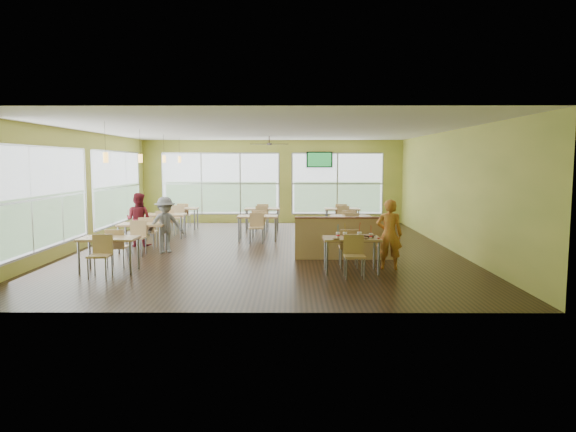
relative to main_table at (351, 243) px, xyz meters
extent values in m
plane|color=black|center=(-2.00, 3.00, -0.63)|extent=(12.00, 12.00, 0.00)
plane|color=white|center=(-2.00, 3.00, 2.57)|extent=(12.00, 12.00, 0.00)
cube|color=#CFCA54|center=(-2.00, 9.00, 0.97)|extent=(10.00, 0.04, 3.20)
cube|color=#CFCA54|center=(-2.00, -3.00, 0.97)|extent=(10.00, 0.04, 3.20)
cube|color=#CFCA54|center=(-7.00, 3.00, 0.97)|extent=(0.04, 12.00, 3.20)
cube|color=#CFCA54|center=(3.00, 3.00, 0.97)|extent=(0.04, 12.00, 3.20)
cube|color=white|center=(-6.98, 1.00, 0.89)|extent=(0.02, 4.50, 2.35)
cube|color=white|center=(-6.98, 6.00, 0.89)|extent=(0.02, 4.50, 2.35)
cube|color=white|center=(-4.00, 8.98, 0.89)|extent=(4.50, 0.02, 2.35)
cube|color=white|center=(0.50, 8.98, 0.89)|extent=(3.50, 0.02, 2.35)
cube|color=#B7BABC|center=(-6.97, 3.50, -0.28)|extent=(0.04, 9.40, 0.05)
cube|color=#B7BABC|center=(-1.75, 8.97, -0.28)|extent=(8.00, 0.04, 0.05)
cube|color=tan|center=(0.00, 0.00, 0.10)|extent=(1.20, 0.70, 0.04)
cube|color=brown|center=(0.00, 0.00, 0.07)|extent=(1.22, 0.71, 0.01)
cylinder|color=slate|center=(-0.54, -0.29, -0.28)|extent=(0.05, 0.05, 0.71)
cylinder|color=slate|center=(0.54, -0.29, -0.28)|extent=(0.05, 0.05, 0.71)
cylinder|color=slate|center=(-0.54, 0.29, -0.28)|extent=(0.05, 0.05, 0.71)
cylinder|color=slate|center=(0.54, 0.29, -0.28)|extent=(0.05, 0.05, 0.71)
cube|color=tan|center=(0.00, 0.55, -0.18)|extent=(0.42, 0.42, 0.04)
cube|color=tan|center=(0.00, 0.74, 0.04)|extent=(0.42, 0.04, 0.40)
cube|color=tan|center=(0.00, -0.55, -0.18)|extent=(0.42, 0.42, 0.04)
cube|color=tan|center=(0.00, -0.74, 0.04)|extent=(0.42, 0.04, 0.40)
cube|color=tan|center=(0.00, 1.45, -0.13)|extent=(2.40, 0.12, 1.00)
cube|color=brown|center=(0.00, 1.45, 0.39)|extent=(2.40, 0.14, 0.04)
cube|color=tan|center=(-5.20, 0.00, 0.10)|extent=(1.20, 0.70, 0.04)
cube|color=brown|center=(-5.20, 0.00, 0.07)|extent=(1.22, 0.71, 0.01)
cylinder|color=slate|center=(-5.74, -0.29, -0.28)|extent=(0.05, 0.05, 0.71)
cylinder|color=slate|center=(-4.66, -0.29, -0.28)|extent=(0.05, 0.05, 0.71)
cylinder|color=slate|center=(-5.74, 0.29, -0.28)|extent=(0.05, 0.05, 0.71)
cylinder|color=slate|center=(-4.66, 0.29, -0.28)|extent=(0.05, 0.05, 0.71)
cube|color=tan|center=(-5.20, 0.55, -0.18)|extent=(0.42, 0.42, 0.04)
cube|color=tan|center=(-5.20, 0.74, 0.04)|extent=(0.42, 0.04, 0.40)
cube|color=tan|center=(-5.20, -0.55, -0.18)|extent=(0.42, 0.42, 0.04)
cube|color=tan|center=(-5.20, -0.74, 0.04)|extent=(0.42, 0.04, 0.40)
cube|color=tan|center=(-5.20, 2.50, 0.10)|extent=(1.20, 0.70, 0.04)
cube|color=brown|center=(-5.20, 2.50, 0.07)|extent=(1.22, 0.71, 0.01)
cylinder|color=slate|center=(-5.74, 2.21, -0.28)|extent=(0.05, 0.05, 0.71)
cylinder|color=slate|center=(-4.66, 2.21, -0.28)|extent=(0.05, 0.05, 0.71)
cylinder|color=slate|center=(-5.74, 2.79, -0.28)|extent=(0.05, 0.05, 0.71)
cylinder|color=slate|center=(-4.66, 2.79, -0.28)|extent=(0.05, 0.05, 0.71)
cube|color=tan|center=(-5.20, 3.05, -0.18)|extent=(0.42, 0.42, 0.04)
cube|color=tan|center=(-5.20, 3.24, 0.04)|extent=(0.42, 0.04, 0.40)
cube|color=tan|center=(-5.20, 1.95, -0.18)|extent=(0.42, 0.42, 0.04)
cube|color=tan|center=(-5.20, 1.76, 0.04)|extent=(0.42, 0.04, 0.40)
cube|color=tan|center=(-5.20, 5.00, 0.10)|extent=(1.20, 0.70, 0.04)
cube|color=brown|center=(-5.20, 5.00, 0.07)|extent=(1.22, 0.71, 0.01)
cylinder|color=slate|center=(-5.74, 4.71, -0.28)|extent=(0.05, 0.05, 0.71)
cylinder|color=slate|center=(-4.66, 4.71, -0.28)|extent=(0.05, 0.05, 0.71)
cylinder|color=slate|center=(-5.74, 5.29, -0.28)|extent=(0.05, 0.05, 0.71)
cylinder|color=slate|center=(-4.66, 5.29, -0.28)|extent=(0.05, 0.05, 0.71)
cube|color=tan|center=(-5.20, 5.55, -0.18)|extent=(0.42, 0.42, 0.04)
cube|color=tan|center=(-5.20, 5.74, 0.04)|extent=(0.42, 0.04, 0.40)
cube|color=tan|center=(-5.20, 4.45, -0.18)|extent=(0.42, 0.42, 0.04)
cube|color=tan|center=(-5.20, 4.26, 0.04)|extent=(0.42, 0.04, 0.40)
cube|color=tan|center=(-5.20, 7.20, 0.10)|extent=(1.20, 0.70, 0.04)
cube|color=brown|center=(-5.20, 7.20, 0.07)|extent=(1.22, 0.71, 0.01)
cylinder|color=slate|center=(-5.74, 6.91, -0.28)|extent=(0.05, 0.05, 0.71)
cylinder|color=slate|center=(-4.66, 6.91, -0.28)|extent=(0.05, 0.05, 0.71)
cylinder|color=slate|center=(-5.74, 7.49, -0.28)|extent=(0.05, 0.05, 0.71)
cylinder|color=slate|center=(-4.66, 7.49, -0.28)|extent=(0.05, 0.05, 0.71)
cube|color=tan|center=(-5.20, 7.75, -0.18)|extent=(0.42, 0.42, 0.04)
cube|color=tan|center=(-5.20, 7.94, 0.04)|extent=(0.42, 0.04, 0.40)
cube|color=tan|center=(-5.20, 6.65, -0.18)|extent=(0.42, 0.42, 0.04)
cube|color=tan|center=(-5.20, 6.46, 0.04)|extent=(0.42, 0.04, 0.40)
cube|color=tan|center=(-2.30, 4.50, 0.10)|extent=(1.20, 0.70, 0.04)
cube|color=brown|center=(-2.30, 4.50, 0.07)|extent=(1.22, 0.71, 0.01)
cylinder|color=slate|center=(-2.84, 4.21, -0.28)|extent=(0.05, 0.05, 0.71)
cylinder|color=slate|center=(-1.76, 4.21, -0.28)|extent=(0.05, 0.05, 0.71)
cylinder|color=slate|center=(-2.84, 4.79, -0.28)|extent=(0.05, 0.05, 0.71)
cylinder|color=slate|center=(-1.76, 4.79, -0.28)|extent=(0.05, 0.05, 0.71)
cube|color=tan|center=(-2.30, 5.05, -0.18)|extent=(0.42, 0.42, 0.04)
cube|color=tan|center=(-2.30, 5.24, 0.04)|extent=(0.42, 0.04, 0.40)
cube|color=tan|center=(-2.30, 3.95, -0.18)|extent=(0.42, 0.42, 0.04)
cube|color=tan|center=(-2.30, 3.76, 0.04)|extent=(0.42, 0.04, 0.40)
cube|color=tan|center=(-2.30, 7.00, 0.10)|extent=(1.20, 0.70, 0.04)
cube|color=brown|center=(-2.30, 7.00, 0.07)|extent=(1.22, 0.71, 0.01)
cylinder|color=slate|center=(-2.84, 6.71, -0.28)|extent=(0.05, 0.05, 0.71)
cylinder|color=slate|center=(-1.76, 6.71, -0.28)|extent=(0.05, 0.05, 0.71)
cylinder|color=slate|center=(-2.84, 7.29, -0.28)|extent=(0.05, 0.05, 0.71)
cylinder|color=slate|center=(-1.76, 7.29, -0.28)|extent=(0.05, 0.05, 0.71)
cube|color=tan|center=(-2.30, 7.55, -0.18)|extent=(0.42, 0.42, 0.04)
cube|color=tan|center=(-2.30, 7.74, 0.04)|extent=(0.42, 0.04, 0.40)
cube|color=tan|center=(-2.30, 6.45, -0.18)|extent=(0.42, 0.42, 0.04)
cube|color=tan|center=(-2.30, 6.26, 0.04)|extent=(0.42, 0.04, 0.40)
cube|color=tan|center=(0.50, 4.50, 0.10)|extent=(1.20, 0.70, 0.04)
cube|color=brown|center=(0.50, 4.50, 0.07)|extent=(1.22, 0.71, 0.01)
cylinder|color=slate|center=(-0.04, 4.21, -0.28)|extent=(0.05, 0.05, 0.71)
cylinder|color=slate|center=(1.04, 4.21, -0.28)|extent=(0.05, 0.05, 0.71)
cylinder|color=slate|center=(-0.04, 4.79, -0.28)|extent=(0.05, 0.05, 0.71)
cylinder|color=slate|center=(1.04, 4.79, -0.28)|extent=(0.05, 0.05, 0.71)
cube|color=tan|center=(0.50, 5.05, -0.18)|extent=(0.42, 0.42, 0.04)
cube|color=tan|center=(0.50, 5.24, 0.04)|extent=(0.42, 0.04, 0.40)
cube|color=tan|center=(0.50, 3.95, -0.18)|extent=(0.42, 0.42, 0.04)
cube|color=tan|center=(0.50, 3.76, 0.04)|extent=(0.42, 0.04, 0.40)
cube|color=tan|center=(0.50, 7.00, 0.10)|extent=(1.20, 0.70, 0.04)
cube|color=brown|center=(0.50, 7.00, 0.07)|extent=(1.22, 0.71, 0.01)
cylinder|color=slate|center=(-0.04, 6.71, -0.28)|extent=(0.05, 0.05, 0.71)
cylinder|color=slate|center=(1.04, 6.71, -0.28)|extent=(0.05, 0.05, 0.71)
cylinder|color=slate|center=(-0.04, 7.29, -0.28)|extent=(0.05, 0.05, 0.71)
cylinder|color=slate|center=(1.04, 7.29, -0.28)|extent=(0.05, 0.05, 0.71)
cube|color=tan|center=(0.50, 7.55, -0.18)|extent=(0.42, 0.42, 0.04)
cube|color=tan|center=(0.50, 7.74, 0.04)|extent=(0.42, 0.04, 0.40)
cube|color=tan|center=(0.50, 6.45, -0.18)|extent=(0.42, 0.42, 0.04)
cube|color=tan|center=(0.50, 6.26, 0.04)|extent=(0.42, 0.04, 0.40)
cylinder|color=#2D2119|center=(-5.20, 0.00, 2.22)|extent=(0.01, 0.01, 0.70)
cylinder|color=gold|center=(-5.20, 0.00, 1.82)|extent=(0.11, 0.11, 0.22)
cylinder|color=#2D2119|center=(-5.20, 2.50, 2.22)|extent=(0.01, 0.01, 0.70)
cylinder|color=gold|center=(-5.20, 2.50, 1.82)|extent=(0.11, 0.11, 0.22)
cylinder|color=#2D2119|center=(-5.20, 5.00, 2.22)|extent=(0.01, 0.01, 0.70)
cylinder|color=gold|center=(-5.20, 5.00, 1.82)|extent=(0.11, 0.11, 0.22)
cylinder|color=#2D2119|center=(-5.20, 7.20, 2.22)|extent=(0.01, 0.01, 0.70)
cylinder|color=gold|center=(-5.20, 7.20, 1.82)|extent=(0.11, 0.11, 0.22)
cylinder|color=#2D2119|center=(-2.00, 6.00, 2.45)|extent=(0.03, 0.03, 0.24)
cylinder|color=#2D2119|center=(-2.00, 6.00, 2.31)|extent=(0.16, 0.16, 0.06)
cube|color=#2D2119|center=(-1.65, 6.00, 2.31)|extent=(0.55, 0.10, 0.01)
cube|color=#2D2119|center=(-2.00, 6.35, 2.31)|extent=(0.10, 0.55, 0.01)
cube|color=#2D2119|center=(-2.35, 6.00, 2.31)|extent=(0.55, 0.10, 0.01)
cube|color=#2D2119|center=(-2.00, 5.65, 2.31)|extent=(0.10, 0.55, 0.01)
cube|color=black|center=(-0.20, 8.90, 1.82)|extent=(1.00, 0.06, 0.60)
cube|color=#207E37|center=(-0.20, 8.87, 1.82)|extent=(0.90, 0.01, 0.52)
imported|color=#CA3E16|center=(0.87, 0.32, 0.14)|extent=(0.62, 0.47, 1.55)
imported|color=maroon|center=(-5.57, 3.39, 0.12)|extent=(0.84, 0.72, 1.50)
imported|color=slate|center=(-4.57, 2.42, 0.10)|extent=(1.08, 0.89, 1.45)
cone|color=white|center=(-0.30, -0.05, 0.17)|extent=(0.08, 0.08, 0.11)
cylinder|color=red|center=(-0.30, -0.05, 0.18)|extent=(0.08, 0.08, 0.03)
cylinder|color=white|center=(-0.30, -0.05, 0.24)|extent=(0.09, 0.09, 0.01)
cylinder|color=#0E77CA|center=(-0.30, -0.05, 0.33)|extent=(0.01, 0.05, 0.20)
cone|color=white|center=(-0.15, -0.09, 0.18)|extent=(0.09, 0.09, 0.12)
cylinder|color=red|center=(-0.15, -0.09, 0.18)|extent=(0.09, 0.09, 0.04)
cylinder|color=white|center=(-0.15, -0.09, 0.25)|extent=(0.10, 0.10, 0.01)
cylinder|color=gold|center=(-0.15, -0.09, 0.35)|extent=(0.02, 0.06, 0.22)
cone|color=white|center=(0.15, -0.14, 0.18)|extent=(0.10, 0.10, 0.13)
cylinder|color=red|center=(0.15, -0.14, 0.19)|extent=(0.09, 0.09, 0.04)
cylinder|color=white|center=(0.15, -0.14, 0.26)|extent=(0.10, 0.10, 0.01)
cylinder|color=red|center=(0.15, -0.14, 0.37)|extent=(0.03, 0.06, 0.24)
cone|color=white|center=(0.39, -0.14, 0.17)|extent=(0.08, 0.08, 0.11)
cylinder|color=red|center=(0.39, -0.14, 0.17)|extent=(0.07, 0.07, 0.03)
cylinder|color=white|center=(0.39, -0.14, 0.23)|extent=(0.08, 0.08, 0.01)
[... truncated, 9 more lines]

